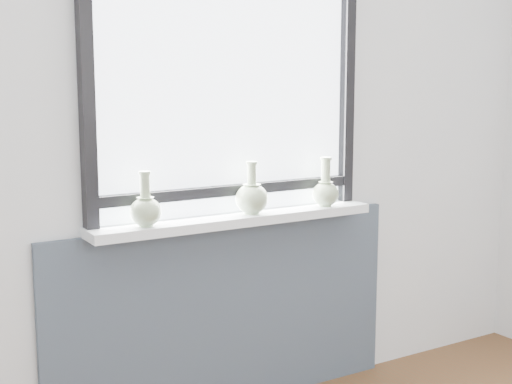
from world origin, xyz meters
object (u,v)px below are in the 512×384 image
windowsill (237,219)px  vase_a (146,209)px  vase_b (252,197)px  vase_c (326,191)px

windowsill → vase_a: vase_a is taller
vase_b → windowsill: bearing=164.7°
windowsill → vase_b: 0.12m
vase_a → vase_b: vase_b is taller
windowsill → vase_b: size_ratio=5.78×
vase_a → windowsill: bearing=3.6°
windowsill → vase_c: vase_c is taller
vase_b → vase_c: (0.39, -0.01, -0.00)m
vase_b → vase_c: bearing=-1.7°
windowsill → vase_c: 0.46m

